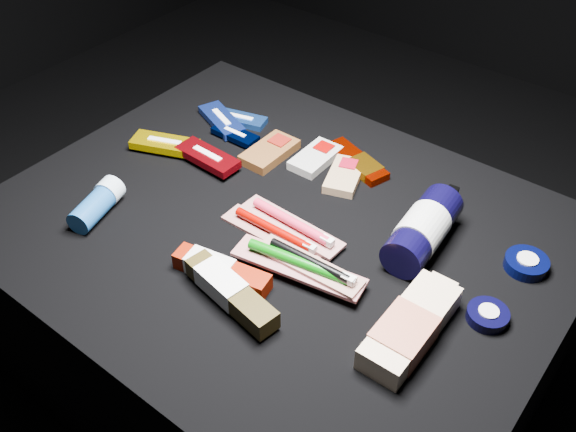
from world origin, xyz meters
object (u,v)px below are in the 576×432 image
Objects in this scene: bodywash_bottle at (409,329)px; toothpaste_carton_red at (218,270)px; lotion_bottle at (423,230)px; deodorant_stick at (97,204)px.

bodywash_bottle reaches higher than toothpaste_carton_red.
lotion_bottle is at bearing 113.14° from bodywash_bottle.
toothpaste_carton_red is at bearing -134.88° from lotion_bottle.
lotion_bottle reaches higher than toothpaste_carton_red.
lotion_bottle is 0.57m from deodorant_stick.
lotion_bottle reaches higher than deodorant_stick.
deodorant_stick is at bearing 172.66° from toothpaste_carton_red.
toothpaste_carton_red is (0.27, 0.02, -0.01)m from deodorant_stick.
bodywash_bottle is 0.59m from deodorant_stick.
deodorant_stick reaches higher than bodywash_bottle.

